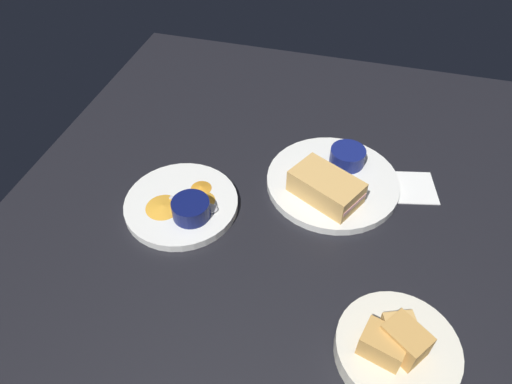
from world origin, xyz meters
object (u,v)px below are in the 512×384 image
at_px(ramekin_dark_sauce, 348,156).
at_px(plate_chips_companion, 181,204).
at_px(bread_basket_rear, 397,348).
at_px(sandwich_half_near, 326,187).
at_px(spoon_by_dark_ramekin, 332,176).
at_px(spoon_by_gravy_ramekin, 203,206).
at_px(plate_sandwich_main, 332,182).
at_px(ramekin_light_gravy, 191,208).

bearing_deg(ramekin_dark_sauce, plate_chips_companion, 33.80).
xyz_separation_m(plate_chips_companion, bread_basket_rear, (-0.41, 0.19, 0.02)).
height_order(sandwich_half_near, spoon_by_dark_ramekin, sandwich_half_near).
bearing_deg(spoon_by_gravy_ramekin, plate_chips_companion, -4.97).
relative_size(plate_sandwich_main, plate_chips_companion, 1.22).
distance_m(plate_sandwich_main, ramekin_light_gravy, 0.29).
bearing_deg(ramekin_dark_sauce, sandwich_half_near, 75.32).
height_order(plate_chips_companion, ramekin_light_gravy, ramekin_light_gravy).
xyz_separation_m(sandwich_half_near, ramekin_dark_sauce, (-0.03, -0.10, -0.01)).
bearing_deg(bread_basket_rear, spoon_by_dark_ramekin, -66.60).
bearing_deg(spoon_by_gravy_ramekin, ramekin_dark_sauce, -140.79).
relative_size(ramekin_light_gravy, spoon_by_gravy_ramekin, 0.70).
bearing_deg(plate_chips_companion, sandwich_half_near, -161.41).
bearing_deg(spoon_by_gravy_ramekin, sandwich_half_near, -156.79).
xyz_separation_m(ramekin_dark_sauce, ramekin_light_gravy, (0.25, 0.22, -0.00)).
height_order(ramekin_dark_sauce, spoon_by_gravy_ramekin, ramekin_dark_sauce).
distance_m(spoon_by_dark_ramekin, ramekin_light_gravy, 0.29).
bearing_deg(sandwich_half_near, plate_chips_companion, 18.59).
height_order(sandwich_half_near, plate_chips_companion, sandwich_half_near).
xyz_separation_m(spoon_by_dark_ramekin, plate_chips_companion, (0.26, 0.14, -0.01)).
bearing_deg(ramekin_light_gravy, ramekin_dark_sauce, -139.31).
xyz_separation_m(sandwich_half_near, ramekin_light_gravy, (0.23, 0.11, -0.01)).
relative_size(spoon_by_dark_ramekin, bread_basket_rear, 0.54).
distance_m(sandwich_half_near, bread_basket_rear, 0.32).
distance_m(plate_sandwich_main, ramekin_dark_sauce, 0.06).
bearing_deg(ramekin_light_gravy, plate_sandwich_main, -145.30).
height_order(spoon_by_gravy_ramekin, bread_basket_rear, bread_basket_rear).
bearing_deg(sandwich_half_near, bread_basket_rear, 118.08).
bearing_deg(bread_basket_rear, ramekin_dark_sauce, -72.40).
xyz_separation_m(sandwich_half_near, plate_chips_companion, (0.26, 0.09, -0.03)).
distance_m(ramekin_dark_sauce, plate_chips_companion, 0.35).
xyz_separation_m(plate_sandwich_main, sandwich_half_near, (0.01, 0.05, 0.03)).
bearing_deg(bread_basket_rear, plate_sandwich_main, -66.81).
bearing_deg(sandwich_half_near, ramekin_dark_sauce, -104.68).
distance_m(plate_chips_companion, spoon_by_gravy_ramekin, 0.05).
relative_size(spoon_by_dark_ramekin, spoon_by_gravy_ramekin, 0.97).
relative_size(ramekin_dark_sauce, ramekin_light_gravy, 1.02).
xyz_separation_m(ramekin_light_gravy, spoon_by_gravy_ramekin, (-0.01, -0.02, -0.01)).
bearing_deg(plate_sandwich_main, plate_chips_companion, 26.96).
relative_size(plate_chips_companion, ramekin_light_gravy, 3.09).
xyz_separation_m(ramekin_dark_sauce, spoon_by_gravy_ramekin, (0.24, 0.20, -0.01)).
distance_m(plate_sandwich_main, bread_basket_rear, 0.36).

